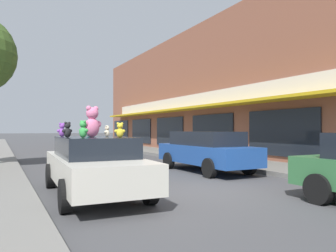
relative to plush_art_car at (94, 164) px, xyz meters
name	(u,v)px	position (x,y,z in m)	size (l,w,h in m)	color
ground_plane	(195,191)	(2.39, -0.67, -0.74)	(260.00, 260.00, 0.00)	#424244
sidewalk_far	(327,175)	(7.39, -0.67, -0.66)	(2.69, 90.00, 0.16)	slate
storefront_row	(278,97)	(16.52, 10.25, 3.24)	(16.74, 30.94, 7.97)	brown
plush_art_car	(94,164)	(0.00, 0.00, 0.00)	(2.03, 4.75, 1.37)	beige
teddy_bear_giant	(92,122)	(-0.05, -0.04, 0.98)	(0.55, 0.40, 0.73)	pink
teddy_bear_cream	(107,131)	(0.35, 0.10, 0.76)	(0.18, 0.19, 0.28)	beige
teddy_bear_black	(67,130)	(-0.64, -0.16, 0.80)	(0.26, 0.21, 0.35)	black
teddy_bear_yellow	(120,130)	(0.40, -0.69, 0.79)	(0.25, 0.16, 0.34)	yellow
teddy_bear_green	(83,129)	(-0.38, -0.58, 0.81)	(0.21, 0.29, 0.38)	green
teddy_bear_teal	(90,129)	(0.06, 0.67, 0.81)	(0.29, 0.19, 0.38)	teal
teddy_bear_purple	(62,130)	(-0.60, 0.74, 0.80)	(0.26, 0.18, 0.35)	purple
parked_car_far_center	(206,150)	(4.76, 2.38, 0.06)	(1.81, 4.53, 1.47)	#1E4793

